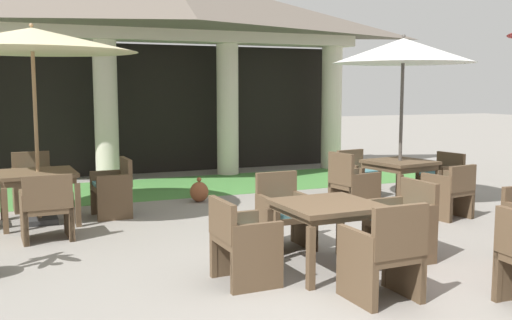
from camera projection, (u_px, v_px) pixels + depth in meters
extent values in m
plane|color=gray|center=(387.00, 293.00, 5.51)|extent=(60.00, 60.00, 0.00)
cylinder|color=beige|center=(106.00, 111.00, 11.95)|extent=(0.47, 0.47, 2.85)
cylinder|color=beige|center=(228.00, 110.00, 12.97)|extent=(0.47, 0.47, 2.85)
cylinder|color=beige|center=(332.00, 108.00, 13.98)|extent=(0.47, 0.47, 2.85)
cube|color=beige|center=(168.00, 36.00, 12.27)|extent=(8.64, 0.70, 0.24)
pyramid|color=#665B51|center=(167.00, 1.00, 12.19)|extent=(9.04, 2.93, 1.18)
cube|color=black|center=(159.00, 109.00, 13.28)|extent=(8.44, 0.16, 2.85)
cube|color=#47843D|center=(187.00, 186.00, 11.48)|extent=(10.84, 2.44, 0.01)
cube|color=brown|center=(400.00, 162.00, 9.42)|extent=(1.05, 1.05, 0.05)
cube|color=brown|center=(400.00, 166.00, 9.43)|extent=(0.96, 0.96, 0.09)
cube|color=brown|center=(400.00, 194.00, 8.90)|extent=(0.08, 0.08, 0.61)
cube|color=brown|center=(438.00, 189.00, 9.34)|extent=(0.08, 0.08, 0.61)
cube|color=brown|center=(362.00, 187.00, 9.60)|extent=(0.08, 0.08, 0.61)
cube|color=brown|center=(399.00, 182.00, 10.05)|extent=(0.08, 0.08, 0.61)
cube|color=#2D2D2D|center=(399.00, 204.00, 9.51)|extent=(0.49, 0.49, 0.08)
cylinder|color=#4C4742|center=(401.00, 131.00, 9.36)|extent=(0.05, 0.05, 2.43)
cone|color=white|center=(403.00, 51.00, 9.21)|extent=(2.20, 2.20, 0.38)
sphere|color=#4C4742|center=(404.00, 36.00, 9.18)|extent=(0.06, 0.06, 0.06)
cube|color=brown|center=(440.00, 178.00, 9.97)|extent=(0.64, 0.64, 0.07)
cube|color=teal|center=(440.00, 174.00, 9.96)|extent=(0.58, 0.59, 0.05)
cube|color=brown|center=(451.00, 164.00, 10.08)|extent=(0.15, 0.56, 0.38)
cube|color=brown|center=(452.00, 185.00, 9.76)|extent=(0.55, 0.15, 0.62)
cube|color=brown|center=(428.00, 180.00, 10.20)|extent=(0.55, 0.15, 0.62)
cube|color=brown|center=(441.00, 194.00, 9.65)|extent=(0.06, 0.06, 0.36)
cube|color=brown|center=(418.00, 190.00, 10.07)|extent=(0.06, 0.06, 0.36)
cube|color=brown|center=(461.00, 191.00, 9.91)|extent=(0.06, 0.06, 0.36)
cube|color=brown|center=(438.00, 187.00, 10.34)|extent=(0.06, 0.06, 0.36)
cube|color=brown|center=(448.00, 191.00, 8.66)|extent=(0.61, 0.62, 0.07)
cube|color=teal|center=(448.00, 187.00, 8.66)|extent=(0.56, 0.57, 0.05)
cube|color=brown|center=(462.00, 179.00, 8.42)|extent=(0.53, 0.14, 0.37)
cube|color=brown|center=(436.00, 197.00, 8.54)|extent=(0.15, 0.55, 0.66)
cube|color=brown|center=(458.00, 194.00, 8.80)|extent=(0.15, 0.55, 0.66)
cube|color=brown|center=(423.00, 205.00, 8.77)|extent=(0.06, 0.06, 0.36)
cube|color=brown|center=(444.00, 201.00, 9.02)|extent=(0.06, 0.06, 0.36)
cube|color=brown|center=(450.00, 210.00, 8.36)|extent=(0.06, 0.06, 0.36)
cube|color=brown|center=(471.00, 207.00, 8.61)|extent=(0.06, 0.06, 0.36)
cube|color=brown|center=(354.00, 185.00, 8.95)|extent=(0.65, 0.61, 0.07)
cube|color=teal|center=(354.00, 181.00, 8.94)|extent=(0.60, 0.56, 0.05)
cube|color=brown|center=(341.00, 169.00, 8.78)|extent=(0.14, 0.53, 0.47)
cube|color=brown|center=(344.00, 190.00, 9.17)|extent=(0.58, 0.15, 0.64)
cube|color=brown|center=(365.00, 195.00, 8.76)|extent=(0.58, 0.15, 0.64)
cube|color=brown|center=(356.00, 197.00, 9.31)|extent=(0.06, 0.06, 0.40)
cube|color=brown|center=(378.00, 201.00, 8.92)|extent=(0.06, 0.06, 0.40)
cube|color=brown|center=(331.00, 200.00, 9.04)|extent=(0.06, 0.06, 0.40)
cube|color=brown|center=(351.00, 205.00, 8.64)|extent=(0.06, 0.06, 0.40)
cube|color=brown|center=(359.00, 175.00, 10.26)|extent=(0.64, 0.59, 0.07)
cube|color=teal|center=(359.00, 172.00, 10.25)|extent=(0.59, 0.54, 0.05)
cube|color=brown|center=(350.00, 161.00, 10.43)|extent=(0.57, 0.15, 0.38)
cube|color=brown|center=(370.00, 179.00, 10.41)|extent=(0.14, 0.51, 0.60)
cube|color=brown|center=(347.00, 182.00, 10.13)|extent=(0.14, 0.51, 0.60)
cube|color=brown|center=(378.00, 188.00, 10.23)|extent=(0.06, 0.06, 0.36)
cube|color=brown|center=(356.00, 190.00, 9.96)|extent=(0.06, 0.06, 0.36)
cube|color=brown|center=(361.00, 184.00, 10.61)|extent=(0.06, 0.06, 0.36)
cube|color=brown|center=(339.00, 187.00, 10.34)|extent=(0.06, 0.06, 0.36)
cube|color=brown|center=(327.00, 205.00, 6.12)|extent=(1.00, 1.00, 0.05)
cube|color=brown|center=(327.00, 210.00, 6.12)|extent=(0.92, 0.92, 0.06)
cube|color=brown|center=(311.00, 258.00, 5.57)|extent=(0.07, 0.07, 0.61)
cube|color=brown|center=(389.00, 247.00, 5.94)|extent=(0.07, 0.07, 0.61)
cube|color=brown|center=(269.00, 236.00, 6.39)|extent=(0.07, 0.07, 0.61)
cube|color=brown|center=(340.00, 228.00, 6.76)|extent=(0.07, 0.07, 0.61)
cube|color=brown|center=(399.00, 224.00, 6.53)|extent=(0.58, 0.60, 0.07)
cube|color=teal|center=(399.00, 219.00, 6.53)|extent=(0.54, 0.55, 0.05)
cube|color=brown|center=(419.00, 200.00, 6.61)|extent=(0.08, 0.59, 0.44)
cube|color=brown|center=(415.00, 237.00, 6.30)|extent=(0.57, 0.07, 0.65)
cube|color=brown|center=(384.00, 226.00, 6.79)|extent=(0.57, 0.07, 0.65)
cube|color=brown|center=(395.00, 252.00, 6.22)|extent=(0.06, 0.06, 0.37)
cube|color=brown|center=(365.00, 240.00, 6.69)|extent=(0.06, 0.06, 0.37)
cube|color=brown|center=(433.00, 247.00, 6.43)|extent=(0.06, 0.06, 0.37)
cube|color=brown|center=(402.00, 236.00, 6.90)|extent=(0.06, 0.06, 0.37)
cube|color=brown|center=(245.00, 240.00, 5.77)|extent=(0.54, 0.61, 0.07)
cube|color=teal|center=(245.00, 234.00, 5.76)|extent=(0.49, 0.56, 0.05)
cube|color=brown|center=(222.00, 219.00, 5.64)|extent=(0.08, 0.60, 0.37)
cube|color=brown|center=(235.00, 243.00, 6.03)|extent=(0.52, 0.07, 0.65)
cube|color=brown|center=(257.00, 257.00, 5.53)|extent=(0.52, 0.07, 0.65)
cube|color=brown|center=(256.00, 253.00, 6.14)|extent=(0.06, 0.06, 0.39)
cube|color=brown|center=(279.00, 267.00, 5.65)|extent=(0.06, 0.06, 0.39)
cube|color=brown|center=(214.00, 258.00, 5.95)|extent=(0.06, 0.06, 0.39)
cube|color=brown|center=(234.00, 274.00, 5.46)|extent=(0.06, 0.06, 0.39)
cube|color=brown|center=(381.00, 254.00, 5.32)|extent=(0.57, 0.58, 0.07)
cube|color=teal|center=(381.00, 248.00, 5.31)|extent=(0.53, 0.53, 0.05)
cube|color=brown|center=(400.00, 232.00, 5.05)|extent=(0.56, 0.07, 0.46)
cube|color=brown|center=(357.00, 267.00, 5.22)|extent=(0.07, 0.56, 0.66)
cube|color=brown|center=(404.00, 260.00, 5.43)|extent=(0.07, 0.56, 0.66)
cube|color=brown|center=(341.00, 274.00, 5.47)|extent=(0.06, 0.06, 0.38)
cube|color=brown|center=(386.00, 267.00, 5.68)|extent=(0.06, 0.06, 0.38)
cube|color=brown|center=(374.00, 291.00, 5.01)|extent=(0.06, 0.06, 0.38)
cube|color=brown|center=(421.00, 283.00, 5.22)|extent=(0.06, 0.06, 0.38)
cube|color=brown|center=(286.00, 216.00, 6.99)|extent=(0.55, 0.57, 0.07)
cube|color=teal|center=(286.00, 211.00, 6.98)|extent=(0.50, 0.53, 0.05)
cube|color=brown|center=(276.00, 191.00, 7.19)|extent=(0.54, 0.07, 0.46)
cube|color=brown|center=(304.00, 220.00, 7.10)|extent=(0.07, 0.56, 0.64)
cube|color=brown|center=(267.00, 224.00, 6.90)|extent=(0.07, 0.56, 0.64)
cube|color=brown|center=(314.00, 237.00, 6.89)|extent=(0.06, 0.06, 0.35)
cube|color=brown|center=(277.00, 241.00, 6.69)|extent=(0.06, 0.06, 0.35)
cube|color=brown|center=(294.00, 227.00, 7.34)|extent=(0.06, 0.06, 0.35)
cube|color=brown|center=(259.00, 231.00, 7.15)|extent=(0.06, 0.06, 0.35)
cube|color=brown|center=(38.00, 173.00, 8.28)|extent=(1.02, 1.02, 0.05)
cube|color=brown|center=(38.00, 178.00, 8.29)|extent=(0.94, 0.94, 0.08)
cube|color=brown|center=(5.00, 211.00, 7.72)|extent=(0.07, 0.07, 0.60)
cube|color=brown|center=(78.00, 205.00, 8.11)|extent=(0.07, 0.07, 0.60)
cube|color=brown|center=(3.00, 199.00, 8.55)|extent=(0.07, 0.07, 0.60)
cube|color=brown|center=(69.00, 194.00, 8.93)|extent=(0.07, 0.07, 0.60)
cube|color=#2D2D2D|center=(40.00, 220.00, 8.36)|extent=(0.47, 0.47, 0.08)
cylinder|color=olive|center=(36.00, 134.00, 8.21)|extent=(0.05, 0.05, 2.52)
cone|color=beige|center=(32.00, 39.00, 8.06)|extent=(2.85, 2.85, 0.32)
sphere|color=olive|center=(31.00, 25.00, 8.03)|extent=(0.06, 0.06, 0.06)
cube|color=brown|center=(46.00, 209.00, 7.42)|extent=(0.60, 0.56, 0.07)
cube|color=teal|center=(46.00, 204.00, 7.41)|extent=(0.55, 0.52, 0.05)
cube|color=brown|center=(48.00, 192.00, 7.16)|extent=(0.58, 0.08, 0.42)
cube|color=brown|center=(24.00, 217.00, 7.31)|extent=(0.08, 0.54, 0.62)
cube|color=brown|center=(69.00, 213.00, 7.54)|extent=(0.08, 0.54, 0.62)
cube|color=brown|center=(24.00, 223.00, 7.55)|extent=(0.06, 0.06, 0.36)
cube|color=brown|center=(66.00, 220.00, 7.77)|extent=(0.06, 0.06, 0.36)
cube|color=brown|center=(26.00, 232.00, 7.11)|extent=(0.06, 0.06, 0.36)
cube|color=brown|center=(72.00, 227.00, 7.33)|extent=(0.06, 0.06, 0.36)
cube|color=brown|center=(33.00, 185.00, 9.22)|extent=(0.58, 0.53, 0.07)
cube|color=teal|center=(33.00, 181.00, 9.21)|extent=(0.54, 0.49, 0.05)
cube|color=brown|center=(31.00, 166.00, 9.39)|extent=(0.57, 0.08, 0.46)
cube|color=brown|center=(51.00, 188.00, 9.34)|extent=(0.08, 0.51, 0.65)
cube|color=brown|center=(15.00, 191.00, 9.12)|extent=(0.08, 0.51, 0.65)
cube|color=brown|center=(52.00, 200.00, 9.15)|extent=(0.06, 0.06, 0.37)
cube|color=brown|center=(17.00, 202.00, 8.93)|extent=(0.06, 0.06, 0.37)
cube|color=brown|center=(49.00, 195.00, 9.55)|extent=(0.06, 0.06, 0.37)
cube|color=brown|center=(15.00, 197.00, 9.34)|extent=(0.06, 0.06, 0.37)
cube|color=brown|center=(111.00, 188.00, 8.73)|extent=(0.52, 0.59, 0.07)
cube|color=teal|center=(111.00, 184.00, 8.73)|extent=(0.48, 0.55, 0.05)
cube|color=brown|center=(126.00, 171.00, 8.80)|extent=(0.08, 0.58, 0.40)
cube|color=brown|center=(115.00, 198.00, 8.50)|extent=(0.50, 0.08, 0.66)
cube|color=brown|center=(107.00, 192.00, 8.99)|extent=(0.50, 0.08, 0.66)
cube|color=brown|center=(99.00, 208.00, 8.43)|extent=(0.06, 0.06, 0.39)
cube|color=brown|center=(93.00, 202.00, 8.90)|extent=(0.06, 0.06, 0.39)
cube|color=brown|center=(130.00, 205.00, 8.62)|extent=(0.06, 0.06, 0.39)
cube|color=brown|center=(123.00, 199.00, 9.09)|extent=(0.06, 0.06, 0.39)
cube|color=brown|center=(503.00, 244.00, 6.53)|extent=(0.06, 0.06, 0.38)
cube|color=brown|center=(497.00, 280.00, 5.26)|extent=(0.06, 0.06, 0.40)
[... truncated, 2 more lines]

